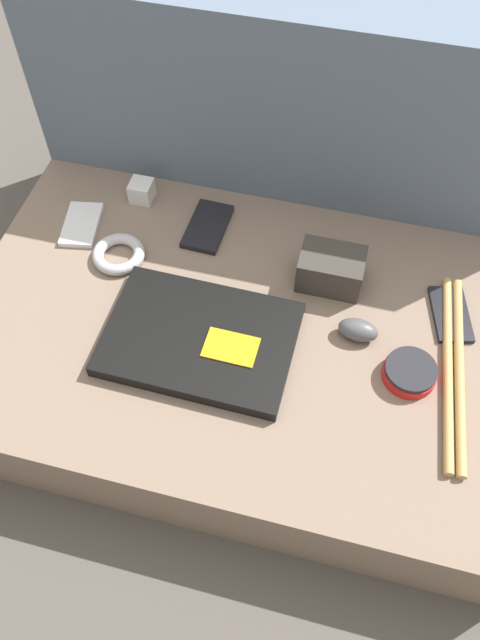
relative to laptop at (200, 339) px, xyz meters
The scene contains 13 objects.
ground_plane 0.18m from the laptop, 40.77° to the left, with size 8.00×8.00×0.00m, color #4C4742.
couch_seat 0.12m from the laptop, 40.77° to the left, with size 1.01×0.64×0.15m.
couch_backrest 0.49m from the laptop, 82.96° to the left, with size 1.01×0.20×0.54m.
laptop is the anchor object (origin of this frame).
computer_mouse 0.27m from the laptop, 17.31° to the left, with size 0.07×0.04×0.04m.
speaker_puck 0.36m from the laptop, ahead, with size 0.09×0.09×0.03m.
phone_silver 0.37m from the laptop, 146.18° to the left, with size 0.09×0.12×0.01m.
phone_black 0.45m from the laptop, 21.66° to the left, with size 0.09×0.13×0.01m.
phone_small 0.27m from the laptop, 103.31° to the left, with size 0.08×0.13×0.01m.
camera_pouch 0.27m from the laptop, 44.48° to the left, with size 0.12×0.08×0.07m.
charger_brick 0.38m from the laptop, 124.72° to the left, with size 0.04×0.04×0.04m.
cable_coil 0.25m from the laptop, 144.41° to the left, with size 0.10×0.10×0.02m.
drumstick_pair 0.43m from the laptop, ahead, with size 0.06×0.38×0.02m.
Camera 1 is at (0.15, -0.59, 1.07)m, focal length 35.00 mm.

